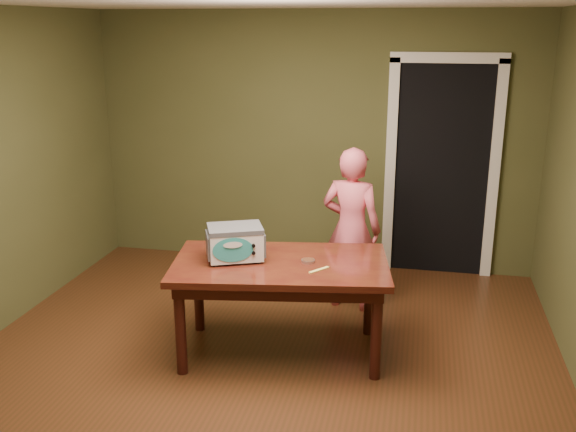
% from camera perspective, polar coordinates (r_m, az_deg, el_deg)
% --- Properties ---
extents(floor, '(5.00, 5.00, 0.00)m').
position_cam_1_polar(floor, '(4.73, -3.30, -14.53)').
color(floor, '#4E2916').
rests_on(floor, ground).
extents(room_shell, '(4.52, 5.02, 2.61)m').
position_cam_1_polar(room_shell, '(4.12, -3.70, 6.24)').
color(room_shell, '#4C4E29').
rests_on(room_shell, ground).
extents(doorway, '(1.10, 0.66, 2.25)m').
position_cam_1_polar(doorway, '(6.83, 13.43, 4.44)').
color(doorway, black).
rests_on(doorway, ground).
extents(dining_table, '(1.72, 1.14, 0.75)m').
position_cam_1_polar(dining_table, '(4.84, -0.67, -5.18)').
color(dining_table, '#3C100D').
rests_on(dining_table, floor).
extents(toy_oven, '(0.49, 0.42, 0.26)m').
position_cam_1_polar(toy_oven, '(4.81, -4.71, -2.29)').
color(toy_oven, '#4C4F54').
rests_on(toy_oven, dining_table).
extents(baking_pan, '(0.10, 0.10, 0.02)m').
position_cam_1_polar(baking_pan, '(4.78, 1.80, -4.00)').
color(baking_pan, silver).
rests_on(baking_pan, dining_table).
extents(spatula, '(0.13, 0.16, 0.01)m').
position_cam_1_polar(spatula, '(4.64, 2.78, -4.80)').
color(spatula, '#FFF16E').
rests_on(spatula, dining_table).
extents(child, '(0.59, 0.44, 1.46)m').
position_cam_1_polar(child, '(5.64, 5.65, -1.18)').
color(child, '#EA6073').
rests_on(child, floor).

